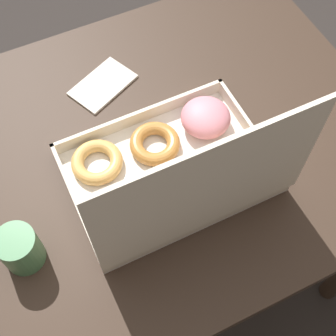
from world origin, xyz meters
name	(u,v)px	position (x,y,z in m)	size (l,w,h in m)	color
ground_plane	(163,257)	(0.00, 0.00, 0.00)	(8.00, 8.00, 0.00)	#2D2826
dining_table	(160,169)	(0.00, 0.00, 0.63)	(1.00, 0.80, 0.74)	#38281E
donut_box	(176,170)	(0.01, 0.10, 0.80)	(0.40, 0.29, 0.31)	silver
coffee_mug	(20,249)	(0.33, 0.12, 0.79)	(0.07, 0.07, 0.09)	#4C8456
paper_napkin	(103,85)	(0.05, -0.20, 0.75)	(0.17, 0.14, 0.01)	silver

